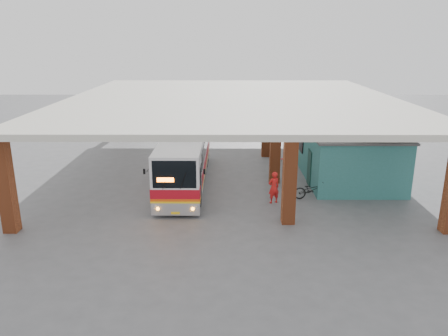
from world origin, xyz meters
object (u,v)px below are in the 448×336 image
Objects in this scene: red_chair at (286,157)px; pedestrian at (274,187)px; coach_bus at (186,156)px; motorcycle at (312,190)px.

pedestrian is at bearing -125.93° from red_chair.
pedestrian is 8.12m from red_chair.
motorcycle is at bearing -21.00° from coach_bus.
red_chair is at bearing -124.10° from pedestrian.
coach_bus is at bearing -169.00° from red_chair.
coach_bus is 8.11m from red_chair.
motorcycle reaches higher than red_chair.
coach_bus reaches higher than motorcycle.
pedestrian reaches higher than motorcycle.
pedestrian is (4.88, -3.34, -0.77)m from coach_bus.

